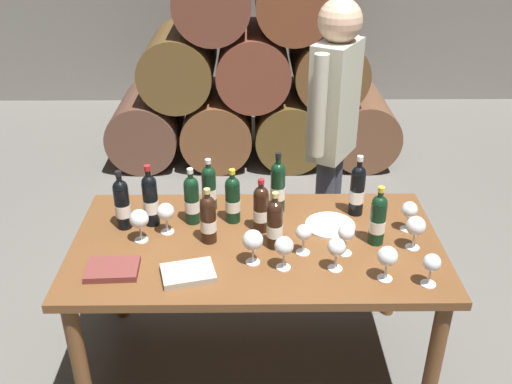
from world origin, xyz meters
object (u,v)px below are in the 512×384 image
wine_bottle_3 (208,219)px  wine_glass_8 (253,241)px  wine_bottle_6 (275,223)px  tasting_notebook (113,269)px  wine_bottle_7 (378,219)px  leather_ledger (188,273)px  wine_bottle_1 (209,187)px  wine_glass_1 (416,227)px  wine_glass_10 (284,247)px  wine_glass_2 (346,233)px  wine_bottle_8 (357,189)px  wine_glass_7 (432,264)px  dining_table (256,257)px  wine_bottle_2 (261,208)px  wine_glass_4 (409,210)px  wine_glass_0 (166,212)px  wine_bottle_9 (192,199)px  wine_glass_6 (337,248)px  wine_bottle_5 (233,199)px  wine_glass_9 (139,219)px  wine_bottle_0 (150,199)px  wine_glass_3 (388,257)px  wine_bottle_4 (122,203)px  wine_bottle_10 (278,186)px  sommelier_presenting (333,123)px  serving_plate (330,226)px

wine_bottle_3 → wine_glass_8: 0.27m
wine_bottle_6 → tasting_notebook: (-0.70, -0.19, -0.11)m
wine_bottle_7 → leather_ledger: wine_bottle_7 is taller
wine_bottle_1 → wine_glass_1: 1.01m
wine_bottle_6 → wine_glass_10: wine_bottle_6 is taller
wine_glass_2 → tasting_notebook: 1.02m
wine_bottle_8 → wine_glass_2: size_ratio=2.11×
wine_glass_8 → wine_glass_2: bearing=9.1°
wine_glass_7 → dining_table: bearing=154.9°
wine_bottle_2 → tasting_notebook: size_ratio=1.23×
wine_bottle_7 → wine_glass_10: (-0.43, -0.19, -0.02)m
wine_glass_4 → wine_glass_10: bearing=-153.5°
wine_glass_10 → wine_glass_0: bearing=151.6°
wine_glass_4 → wine_bottle_9: bearing=175.3°
wine_bottle_3 → wine_glass_1: (0.93, -0.07, -0.01)m
wine_glass_6 → leather_ledger: wine_glass_6 is taller
wine_bottle_5 → wine_glass_9: bearing=-157.6°
wine_bottle_0 → wine_glass_4: bearing=-3.2°
wine_bottle_0 → wine_bottle_2: size_ratio=1.15×
wine_bottle_3 → wine_glass_10: size_ratio=1.75×
wine_bottle_1 → wine_glass_8: size_ratio=1.68×
wine_glass_2 → wine_bottle_0: bearing=163.6°
wine_glass_3 → wine_glass_7: wine_glass_3 is taller
wine_bottle_0 → wine_bottle_4: (-0.13, -0.03, -0.00)m
wine_bottle_7 → wine_glass_9: size_ratio=1.78×
wine_bottle_1 → wine_glass_8: bearing=-65.5°
wine_bottle_4 → wine_bottle_10: (0.74, 0.15, 0.01)m
tasting_notebook → wine_glass_10: bearing=-1.1°
wine_bottle_3 → wine_glass_2: bearing=-10.2°
dining_table → wine_bottle_9: (-0.31, 0.18, 0.22)m
wine_bottle_1 → wine_glass_3: wine_bottle_1 is taller
wine_glass_2 → sommelier_presenting: 0.87m
serving_plate → wine_bottle_6: bearing=-149.4°
sommelier_presenting → leather_ledger: bearing=-125.6°
wine_glass_3 → sommelier_presenting: (-0.10, 1.04, 0.17)m
wine_bottle_1 → wine_bottle_6: (0.31, -0.35, 0.00)m
wine_glass_10 → sommelier_presenting: sommelier_presenting is taller
wine_glass_2 → wine_glass_7: 0.39m
wine_bottle_7 → wine_glass_0: wine_bottle_7 is taller
wine_glass_1 → tasting_notebook: bearing=-172.7°
wine_bottle_6 → wine_glass_10: bearing=-79.1°
wine_bottle_7 → wine_glass_2: bearing=-150.2°
wine_bottle_2 → serving_plate: (0.33, 0.02, -0.11)m
wine_bottle_8 → wine_glass_7: 0.62m
wine_bottle_2 → wine_glass_10: bearing=-73.4°
wine_glass_0 → wine_bottle_7: bearing=-5.6°
wine_glass_8 → dining_table: bearing=84.1°
wine_bottle_7 → wine_bottle_8: 0.27m
wine_bottle_8 → wine_glass_2: 0.37m
leather_ledger → serving_plate: leather_ledger is taller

